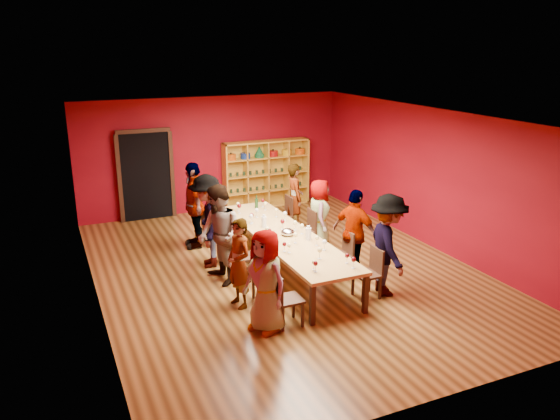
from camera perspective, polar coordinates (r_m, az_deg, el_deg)
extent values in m
cube|color=#543516|center=(10.83, 0.44, -6.33)|extent=(7.10, 9.10, 0.02)
cube|color=maroon|center=(14.45, -6.96, 5.79)|extent=(7.10, 0.02, 3.00)
cube|color=maroon|center=(6.73, 16.63, -8.20)|extent=(7.10, 0.02, 3.00)
cube|color=maroon|center=(9.50, -19.24, -1.00)|extent=(0.02, 9.10, 3.00)
cube|color=maroon|center=(12.15, 15.74, 3.14)|extent=(0.02, 9.10, 3.00)
cube|color=silver|center=(10.02, 0.47, 9.72)|extent=(7.10, 9.10, 0.02)
cube|color=tan|center=(10.56, 0.44, -2.69)|extent=(1.10, 4.50, 0.06)
cube|color=black|center=(8.72, 3.41, -9.87)|extent=(0.08, 0.08, 0.69)
cube|color=black|center=(12.44, -5.74, -1.53)|extent=(0.08, 0.08, 0.69)
cube|color=black|center=(9.17, 8.93, -8.65)|extent=(0.08, 0.08, 0.69)
cube|color=black|center=(12.75, -1.56, -0.97)|extent=(0.08, 0.08, 0.69)
cube|color=black|center=(14.06, -13.85, 3.44)|extent=(1.20, 0.14, 2.20)
cube|color=black|center=(13.78, -14.13, 8.03)|extent=(1.32, 0.06, 0.10)
cube|color=black|center=(13.90, -16.43, 3.08)|extent=(0.10, 0.06, 2.20)
cube|color=black|center=(14.11, -11.20, 3.66)|extent=(0.10, 0.06, 2.20)
cube|color=gold|center=(14.42, -5.77, 3.37)|extent=(0.04, 0.40, 1.80)
cube|color=gold|center=(15.30, 2.67, 4.23)|extent=(0.04, 0.40, 1.80)
cube|color=gold|center=(14.64, -1.45, 7.18)|extent=(2.40, 0.40, 0.04)
cube|color=gold|center=(15.05, -1.40, 0.56)|extent=(2.40, 0.40, 0.04)
cube|color=gold|center=(14.99, -1.70, 3.97)|extent=(2.40, 0.02, 1.80)
cube|color=gold|center=(14.93, -1.41, 2.14)|extent=(2.36, 0.38, 0.03)
cube|color=gold|center=(14.82, -1.43, 3.82)|extent=(2.36, 0.38, 0.03)
cube|color=gold|center=(14.72, -1.44, 5.53)|extent=(2.36, 0.38, 0.03)
cube|color=gold|center=(14.61, -3.60, 3.60)|extent=(0.03, 0.38, 1.76)
cube|color=gold|center=(14.82, -1.43, 3.82)|extent=(0.03, 0.38, 1.76)
cube|color=gold|center=(15.05, 0.69, 4.03)|extent=(0.03, 0.38, 1.76)
cylinder|color=#CD550C|center=(14.36, -5.15, 5.54)|extent=(0.26, 0.26, 0.15)
sphere|color=black|center=(14.34, -5.16, 5.91)|extent=(0.05, 0.05, 0.05)
cylinder|color=navy|center=(14.49, -3.64, 5.68)|extent=(0.26, 0.26, 0.15)
sphere|color=black|center=(14.47, -3.65, 6.04)|extent=(0.05, 0.05, 0.05)
cylinder|color=#186038|center=(14.64, -2.17, 5.67)|extent=(0.26, 0.26, 0.08)
cone|color=#186038|center=(14.61, -2.17, 6.25)|extent=(0.24, 0.24, 0.22)
cylinder|color=#9F1212|center=(14.78, -0.72, 5.93)|extent=(0.26, 0.26, 0.15)
sphere|color=black|center=(14.76, -0.72, 6.30)|extent=(0.05, 0.05, 0.05)
cylinder|color=gold|center=(14.94, 0.70, 6.05)|extent=(0.26, 0.26, 0.15)
sphere|color=black|center=(14.92, 0.70, 6.41)|extent=(0.05, 0.05, 0.05)
cylinder|color=#CD550C|center=(15.11, 2.09, 6.17)|extent=(0.26, 0.26, 0.15)
sphere|color=black|center=(15.09, 2.09, 6.52)|extent=(0.05, 0.05, 0.05)
cylinder|color=#1A3021|center=(14.57, -5.13, 1.96)|extent=(0.07, 0.07, 0.10)
cylinder|color=#1A3021|center=(14.63, -4.44, 2.04)|extent=(0.07, 0.07, 0.10)
cylinder|color=#1A3021|center=(14.69, -3.76, 2.12)|extent=(0.07, 0.07, 0.10)
cylinder|color=#1A3021|center=(14.75, -3.09, 2.20)|extent=(0.07, 0.07, 0.10)
cylinder|color=#1A3021|center=(14.81, -2.42, 2.27)|extent=(0.07, 0.07, 0.10)
cylinder|color=#1A3021|center=(14.88, -1.75, 2.34)|extent=(0.07, 0.07, 0.10)
cylinder|color=#1A3021|center=(14.95, -1.10, 2.42)|extent=(0.07, 0.07, 0.10)
cylinder|color=#1A3021|center=(15.02, -0.44, 2.49)|extent=(0.07, 0.07, 0.10)
cylinder|color=#1A3021|center=(15.09, 0.20, 2.56)|extent=(0.07, 0.07, 0.10)
cylinder|color=#1A3021|center=(15.16, 0.84, 2.63)|extent=(0.07, 0.07, 0.10)
cylinder|color=#1A3021|center=(15.24, 1.47, 2.70)|extent=(0.07, 0.07, 0.10)
cylinder|color=#1A3021|center=(15.32, 2.10, 2.77)|extent=(0.07, 0.07, 0.10)
cylinder|color=#1A3021|center=(14.46, -5.17, 3.69)|extent=(0.07, 0.07, 0.10)
cylinder|color=#1A3021|center=(14.52, -4.48, 3.76)|extent=(0.07, 0.07, 0.10)
cylinder|color=#1A3021|center=(14.58, -3.79, 3.83)|extent=(0.07, 0.07, 0.10)
cylinder|color=#1A3021|center=(14.64, -3.11, 3.90)|extent=(0.07, 0.07, 0.10)
cylinder|color=#1A3021|center=(14.70, -2.44, 3.97)|extent=(0.07, 0.07, 0.10)
cylinder|color=#1A3021|center=(14.77, -1.77, 4.03)|extent=(0.07, 0.07, 0.10)
cylinder|color=#1A3021|center=(14.84, -1.11, 4.10)|extent=(0.07, 0.07, 0.10)
cylinder|color=#1A3021|center=(14.91, -0.45, 4.16)|extent=(0.07, 0.07, 0.10)
cylinder|color=#1A3021|center=(14.98, 0.20, 4.23)|extent=(0.07, 0.07, 0.10)
cylinder|color=#1A3021|center=(15.06, 0.85, 4.29)|extent=(0.07, 0.07, 0.10)
cylinder|color=#1A3021|center=(15.13, 1.49, 4.35)|extent=(0.07, 0.07, 0.10)
cylinder|color=#1A3021|center=(15.21, 2.12, 4.41)|extent=(0.07, 0.07, 0.10)
cube|color=black|center=(8.68, 0.87, -9.33)|extent=(0.42, 0.42, 0.04)
cube|color=black|center=(8.51, -0.29, -8.11)|extent=(0.04, 0.40, 0.44)
cube|color=black|center=(8.59, 0.30, -11.34)|extent=(0.04, 0.04, 0.41)
cube|color=black|center=(8.71, 2.38, -10.90)|extent=(0.04, 0.04, 0.41)
cube|color=black|center=(8.86, -0.62, -10.38)|extent=(0.04, 0.04, 0.41)
cube|color=black|center=(8.99, 1.41, -9.98)|extent=(0.04, 0.04, 0.41)
imported|color=#5B7EBB|center=(8.38, -1.52, -7.42)|extent=(0.71, 0.91, 1.64)
cube|color=black|center=(9.45, -1.48, -7.05)|extent=(0.42, 0.42, 0.04)
cube|color=black|center=(9.29, -2.58, -5.89)|extent=(0.04, 0.40, 0.44)
cube|color=black|center=(9.34, -2.04, -8.87)|extent=(0.04, 0.04, 0.41)
cube|color=black|center=(9.46, -0.11, -8.51)|extent=(0.04, 0.04, 0.41)
cube|color=black|center=(9.63, -2.80, -8.06)|extent=(0.04, 0.04, 0.41)
cube|color=black|center=(9.74, -0.92, -7.72)|extent=(0.04, 0.04, 0.41)
imported|color=silver|center=(9.16, -4.32, -5.58)|extent=(0.51, 0.63, 1.55)
cube|color=black|center=(10.34, -3.68, -4.90)|extent=(0.42, 0.42, 0.04)
cube|color=black|center=(10.19, -4.71, -3.80)|extent=(0.04, 0.40, 0.44)
cube|color=black|center=(10.22, -4.22, -6.54)|extent=(0.04, 0.04, 0.41)
cube|color=black|center=(10.33, -2.43, -6.24)|extent=(0.04, 0.04, 0.41)
cube|color=black|center=(10.52, -4.85, -5.85)|extent=(0.04, 0.04, 0.41)
cube|color=black|center=(10.62, -3.11, -5.58)|extent=(0.04, 0.04, 0.41)
imported|color=#5F85C3|center=(10.01, -6.37, -2.64)|extent=(0.57, 0.94, 1.86)
cube|color=black|center=(11.11, -5.25, -3.34)|extent=(0.42, 0.42, 0.04)
cube|color=black|center=(10.98, -6.22, -2.30)|extent=(0.04, 0.40, 0.44)
cube|color=black|center=(10.99, -5.78, -4.85)|extent=(0.04, 0.04, 0.41)
cube|color=black|center=(11.09, -4.10, -4.59)|extent=(0.04, 0.04, 0.41)
cube|color=black|center=(11.29, -6.32, -4.25)|extent=(0.04, 0.04, 0.41)
cube|color=black|center=(11.39, -4.69, -4.01)|extent=(0.04, 0.04, 0.41)
imported|color=#525358|center=(10.82, -7.59, -1.16)|extent=(0.75, 1.29, 1.87)
cube|color=black|center=(12.16, -7.02, -1.58)|extent=(0.42, 0.42, 0.04)
cube|color=black|center=(12.04, -7.93, -0.62)|extent=(0.04, 0.40, 0.44)
cube|color=black|center=(12.03, -7.52, -2.94)|extent=(0.04, 0.04, 0.41)
cube|color=black|center=(12.13, -5.98, -2.73)|extent=(0.04, 0.04, 0.41)
cube|color=black|center=(12.34, -7.97, -2.44)|extent=(0.04, 0.04, 0.41)
cube|color=black|center=(12.43, -6.47, -2.24)|extent=(0.04, 0.04, 0.41)
imported|color=#C0808E|center=(11.90, -8.95, 0.52)|extent=(0.62, 1.15, 1.89)
cube|color=black|center=(9.68, 9.07, -6.66)|extent=(0.42, 0.42, 0.04)
cube|color=black|center=(9.69, 10.08, -5.15)|extent=(0.04, 0.40, 0.44)
cube|color=black|center=(9.56, 8.69, -8.44)|extent=(0.04, 0.04, 0.41)
cube|color=black|center=(9.73, 10.40, -8.05)|extent=(0.04, 0.04, 0.41)
cube|color=black|center=(9.82, 7.63, -7.68)|extent=(0.04, 0.04, 0.41)
cube|color=black|center=(9.99, 9.31, -7.32)|extent=(0.04, 0.04, 0.41)
imported|color=pink|center=(9.72, 11.21, -3.62)|extent=(0.78, 1.26, 1.82)
cube|color=black|center=(10.44, 6.22, -4.75)|extent=(0.42, 0.42, 0.04)
cube|color=black|center=(10.44, 7.16, -3.36)|extent=(0.04, 0.40, 0.44)
cube|color=black|center=(10.31, 5.82, -6.38)|extent=(0.04, 0.04, 0.41)
cube|color=black|center=(10.47, 7.45, -6.06)|extent=(0.04, 0.04, 0.41)
cube|color=black|center=(10.58, 4.92, -5.72)|extent=(0.04, 0.04, 0.41)
cube|color=black|center=(10.74, 6.52, -5.42)|extent=(0.04, 0.04, 0.41)
imported|color=#5875B5|center=(10.45, 7.83, -2.37)|extent=(0.81, 1.08, 1.68)
cube|color=black|center=(11.68, 2.52, -2.25)|extent=(0.42, 0.42, 0.04)
cube|color=black|center=(11.69, 3.37, -1.01)|extent=(0.04, 0.40, 0.44)
cube|color=black|center=(11.55, 2.12, -3.67)|extent=(0.04, 0.04, 0.41)
cube|color=black|center=(11.69, 3.63, -3.43)|extent=(0.04, 0.04, 0.41)
cube|color=black|center=(11.83, 1.41, -3.14)|extent=(0.04, 0.04, 0.41)
cube|color=black|center=(11.97, 2.88, -2.91)|extent=(0.04, 0.04, 0.41)
imported|color=pink|center=(11.74, 4.11, -0.47)|extent=(0.66, 0.85, 1.53)
cube|color=black|center=(12.71, 0.15, -0.63)|extent=(0.42, 0.42, 0.04)
cube|color=black|center=(12.71, 0.93, 0.51)|extent=(0.04, 0.40, 0.44)
cube|color=black|center=(12.56, -0.25, -1.92)|extent=(0.04, 0.04, 0.41)
cube|color=black|center=(12.70, 1.16, -1.72)|extent=(0.04, 0.04, 0.41)
cube|color=black|center=(12.86, -0.85, -1.47)|extent=(0.04, 0.04, 0.41)
cube|color=black|center=(12.99, 0.53, -1.28)|extent=(0.04, 0.04, 0.41)
imported|color=#5674B2|center=(12.73, 1.56, 1.26)|extent=(0.53, 0.66, 1.65)
cylinder|color=white|center=(9.25, 6.99, -5.53)|extent=(0.06, 0.06, 0.01)
cylinder|color=white|center=(9.23, 7.00, -5.23)|extent=(0.01, 0.01, 0.10)
ellipsoid|color=#49070C|center=(9.20, 7.02, -4.75)|extent=(0.07, 0.07, 0.08)
cylinder|color=white|center=(9.69, 0.46, -4.34)|extent=(0.06, 0.06, 0.01)
cylinder|color=white|center=(9.67, 0.46, -4.05)|extent=(0.01, 0.01, 0.10)
ellipsoid|color=#49070C|center=(9.64, 0.46, -3.59)|extent=(0.07, 0.07, 0.08)
cylinder|color=white|center=(10.09, 1.62, -3.45)|extent=(0.07, 0.07, 0.01)
cylinder|color=white|center=(10.07, 1.62, -3.13)|extent=(0.01, 0.01, 0.11)
ellipsoid|color=#EEE295|center=(10.04, 1.63, -2.63)|extent=(0.08, 0.08, 0.10)
cylinder|color=white|center=(9.39, 4.15, -5.10)|extent=(0.07, 0.07, 0.01)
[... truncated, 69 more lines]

